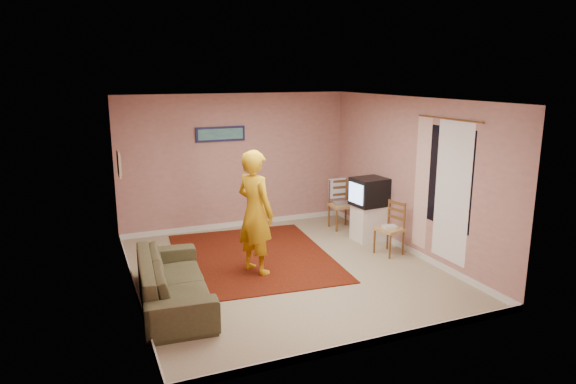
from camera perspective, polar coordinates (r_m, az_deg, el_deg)
name	(u,v)px	position (r m, az deg, el deg)	size (l,w,h in m)	color
ground	(285,269)	(8.03, -0.33, -8.60)	(5.00, 5.00, 0.00)	tan
wall_back	(236,162)	(9.96, -5.80, 3.38)	(4.50, 0.02, 2.60)	tan
wall_front	(375,235)	(5.49, 9.61, -4.77)	(4.50, 0.02, 2.60)	tan
wall_left	(128,202)	(7.13, -17.33, -1.04)	(0.02, 5.00, 2.60)	tan
wall_right	(411,176)	(8.73, 13.47, 1.71)	(0.02, 5.00, 2.60)	tan
ceiling	(285,99)	(7.47, -0.35, 10.27)	(4.50, 5.00, 0.02)	white
baseboard_back	(238,224)	(10.24, -5.62, -3.54)	(4.50, 0.02, 0.10)	silver
baseboard_front	(370,342)	(6.00, 9.09, -16.18)	(4.50, 0.02, 0.10)	silver
baseboard_left	(135,289)	(7.52, -16.60, -10.31)	(0.02, 5.00, 0.10)	silver
baseboard_right	(406,248)	(9.05, 13.00, -6.08)	(0.02, 5.00, 0.10)	silver
window	(447,177)	(8.00, 17.25, 1.56)	(0.01, 1.10, 1.50)	black
curtain_sheer	(452,193)	(7.92, 17.76, -0.06)	(0.01, 0.75, 2.10)	white
curtain_floral	(422,183)	(8.45, 14.64, 0.92)	(0.01, 0.35, 2.10)	white
curtain_rod	(449,119)	(7.86, 17.43, 7.77)	(0.02, 0.02, 1.40)	brown
picture_back	(221,134)	(9.77, -7.51, 6.41)	(0.95, 0.04, 0.28)	#15163A
picture_left	(119,164)	(8.65, -18.26, 2.99)	(0.04, 0.38, 0.42)	#CEB88E
area_rug	(253,257)	(8.56, -3.95, -7.17)	(2.46, 3.07, 0.02)	black
tv_cabinet	(368,223)	(9.42, 8.92, -3.37)	(0.51, 0.46, 0.65)	white
crt_tv	(369,192)	(9.27, 9.01, 0.03)	(0.62, 0.56, 0.50)	black
chair_a	(342,200)	(9.98, 5.98, -0.85)	(0.44, 0.42, 0.51)	#AB7E53
dvd_player	(342,203)	(9.99, 5.98, -1.22)	(0.31, 0.22, 0.05)	#B8B8BD
blue_throw	(337,188)	(10.10, 5.50, 0.41)	(0.37, 0.05, 0.39)	#89A0E1
chair_b	(390,223)	(8.69, 11.23, -3.38)	(0.47, 0.49, 0.48)	#AB7E53
game_console	(389,227)	(8.71, 11.21, -3.80)	(0.21, 0.15, 0.04)	silver
sofa	(173,280)	(6.98, -12.62, -9.56)	(2.17, 0.85, 0.63)	#4B4C2E
person	(255,212)	(7.66, -3.67, -2.27)	(0.69, 0.45, 1.89)	gold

